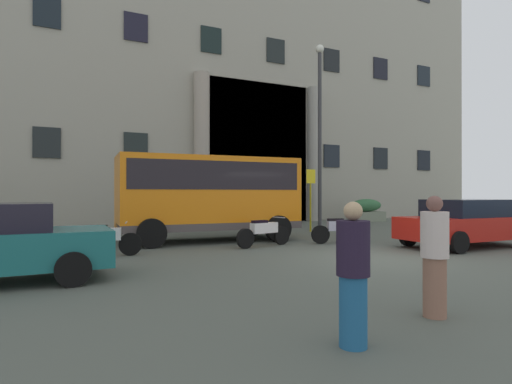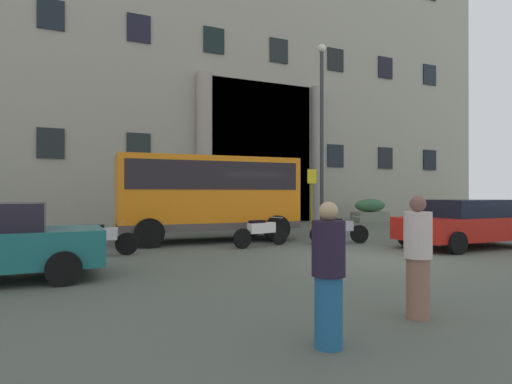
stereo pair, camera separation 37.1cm
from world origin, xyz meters
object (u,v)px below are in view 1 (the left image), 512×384
motorcycle_near_kerb (339,230)px  motorcycle_far_end (263,232)px  hedge_planter_east (185,213)px  orange_minibus (209,192)px  pedestrian_man_red_shirt (435,256)px  parked_hatchback_near (466,223)px  hedge_planter_far_east (366,211)px  scooter_by_planter (102,239)px  bus_stop_sign (311,193)px  pedestrian_woman_dark_dress (353,274)px  lamppost_plaza_centre (320,123)px

motorcycle_near_kerb → motorcycle_far_end: size_ratio=0.95×
hedge_planter_east → motorcycle_far_end: hedge_planter_east is taller
orange_minibus → pedestrian_man_red_shirt: orange_minibus is taller
parked_hatchback_near → pedestrian_man_red_shirt: size_ratio=2.66×
hedge_planter_far_east → motorcycle_far_end: (-10.44, -7.45, -0.18)m
motorcycle_far_end → pedestrian_man_red_shirt: bearing=-113.0°
scooter_by_planter → pedestrian_man_red_shirt: pedestrian_man_red_shirt is taller
hedge_planter_far_east → motorcycle_near_kerb: 11.02m
orange_minibus → parked_hatchback_near: orange_minibus is taller
bus_stop_sign → pedestrian_woman_dark_dress: size_ratio=1.71×
motorcycle_near_kerb → bus_stop_sign: bearing=85.6°
hedge_planter_far_east → motorcycle_far_end: bearing=-144.5°
motorcycle_near_kerb → parked_hatchback_near: bearing=-23.2°
bus_stop_sign → motorcycle_far_end: bus_stop_sign is taller
bus_stop_sign → motorcycle_far_end: 5.58m
bus_stop_sign → pedestrian_man_red_shirt: bus_stop_sign is taller
parked_hatchback_near → scooter_by_planter: parked_hatchback_near is taller
pedestrian_woman_dark_dress → lamppost_plaza_centre: (8.46, 12.98, 4.26)m
orange_minibus → pedestrian_man_red_shirt: bearing=-88.2°
orange_minibus → bus_stop_sign: size_ratio=2.29×
motorcycle_near_kerb → pedestrian_woman_dark_dress: pedestrian_woman_dark_dress is taller
hedge_planter_far_east → pedestrian_man_red_shirt: (-11.61, -14.90, 0.18)m
orange_minibus → lamppost_plaza_centre: lamppost_plaza_centre is taller
orange_minibus → lamppost_plaza_centre: size_ratio=0.70×
bus_stop_sign → hedge_planter_far_east: 7.50m
pedestrian_man_red_shirt → pedestrian_woman_dark_dress: bearing=116.3°
orange_minibus → scooter_by_planter: 4.39m
pedestrian_woman_dark_dress → motorcycle_far_end: bearing=27.9°
hedge_planter_far_east → hedge_planter_east: size_ratio=1.07×
hedge_planter_east → orange_minibus: bearing=-95.8°
hedge_planter_far_east → pedestrian_man_red_shirt: 18.88m
motorcycle_far_end → lamppost_plaza_centre: (5.62, 5.15, 4.58)m
hedge_planter_far_east → motorcycle_far_end: 12.83m
motorcycle_near_kerb → pedestrian_man_red_shirt: (-3.81, -7.12, 0.35)m
orange_minibus → hedge_planter_far_east: bearing=27.5°
lamppost_plaza_centre → scooter_by_planter: bearing=-153.7°
hedge_planter_far_east → lamppost_plaza_centre: (-4.82, -2.30, 4.41)m
hedge_planter_far_east → pedestrian_woman_dark_dress: size_ratio=1.40×
motorcycle_far_end → orange_minibus: bearing=101.2°
parked_hatchback_near → lamppost_plaza_centre: size_ratio=0.49×
scooter_by_planter → motorcycle_far_end: bearing=10.6°
hedge_planter_east → parked_hatchback_near: (6.17, -9.54, -0.01)m
pedestrian_woman_dark_dress → scooter_by_planter: bearing=60.8°
bus_stop_sign → lamppost_plaza_centre: size_ratio=0.30×
pedestrian_man_red_shirt → lamppost_plaza_centre: 14.92m
hedge_planter_east → pedestrian_man_red_shirt: bearing=-92.5°
pedestrian_man_red_shirt → hedge_planter_far_east: bearing=-24.6°
bus_stop_sign → motorcycle_far_end: bearing=-138.6°
pedestrian_man_red_shirt → pedestrian_woman_dark_dress: (-1.67, -0.39, -0.03)m
parked_hatchback_near → lamppost_plaza_centre: 8.99m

